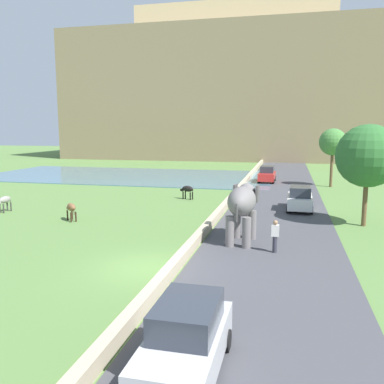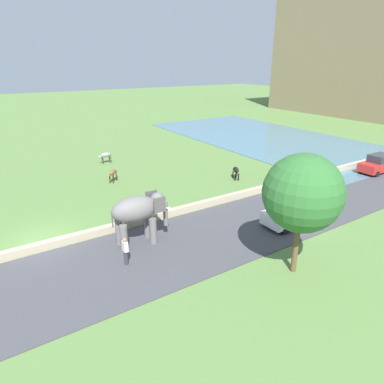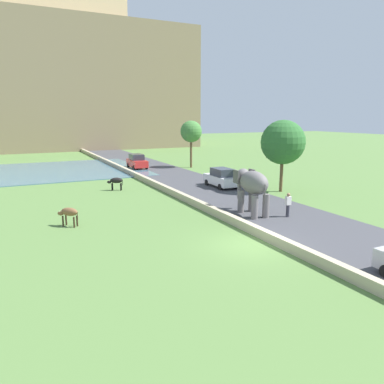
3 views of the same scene
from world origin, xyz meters
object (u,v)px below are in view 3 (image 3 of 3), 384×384
car_white (221,178)px  cow_brown (69,213)px  cow_black (116,181)px  person_beside_elephant (288,205)px  car_red (137,161)px  elephant (252,185)px

car_white → cow_brown: bearing=-155.0°
cow_black → cow_brown: (-5.34, -9.63, 0.00)m
cow_brown → car_white: bearing=25.0°
person_beside_elephant → cow_brown: bearing=162.3°
car_red → cow_brown: 24.98m
car_white → cow_black: (-9.11, 2.89, -0.06)m
elephant → cow_black: 13.63m
person_beside_elephant → car_red: (-1.76, 26.44, 0.03)m
elephant → person_beside_elephant: elephant is taller
car_red → cow_brown: size_ratio=3.26×
elephant → cow_brown: (-11.31, 2.56, -1.20)m
person_beside_elephant → cow_black: size_ratio=1.17×
car_red → cow_black: size_ratio=2.88×
car_white → cow_brown: car_white is taller
person_beside_elephant → car_red: 26.50m
elephant → cow_black: (-5.97, 12.19, -1.20)m
cow_brown → cow_black: bearing=61.0°
car_white → cow_black: size_ratio=2.88×
car_red → cow_brown: car_red is taller
car_white → car_red: (-3.15, 15.54, 0.00)m
car_white → person_beside_elephant: bearing=-97.3°
elephant → person_beside_elephant: (1.74, -1.60, -1.16)m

